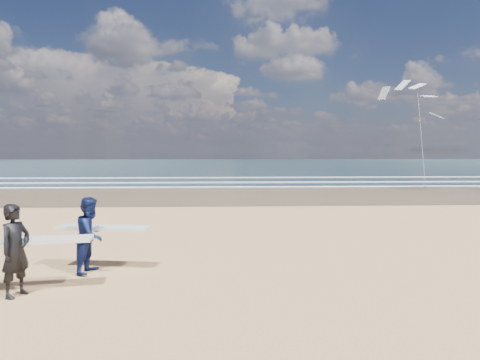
{
  "coord_description": "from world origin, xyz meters",
  "views": [
    {
      "loc": [
        3.58,
        -8.98,
        2.79
      ],
      "look_at": [
        4.26,
        6.0,
        1.74
      ],
      "focal_mm": 32.0,
      "sensor_mm": 36.0,
      "label": 1
    }
  ],
  "objects": [
    {
      "name": "kite_1",
      "position": [
        19.59,
        24.85,
        5.11
      ],
      "size": [
        5.7,
        4.73,
        9.23
      ],
      "color": "slate",
      "rests_on": "ground"
    },
    {
      "name": "foam_breakers",
      "position": [
        20.0,
        28.1,
        0.05
      ],
      "size": [
        220.0,
        11.7,
        0.05
      ],
      "color": "white",
      "rests_on": "ground"
    },
    {
      "name": "surfer_near",
      "position": [
        -0.3,
        -0.74,
        0.91
      ],
      "size": [
        2.25,
        1.14,
        1.78
      ],
      "color": "black",
      "rests_on": "ground"
    },
    {
      "name": "ocean",
      "position": [
        20.0,
        72.0,
        0.01
      ],
      "size": [
        220.0,
        100.0,
        0.02
      ],
      "primitive_type": "cube",
      "color": "#172B32",
      "rests_on": "ground"
    },
    {
      "name": "surfer_far",
      "position": [
        0.63,
        0.81,
        0.87
      ],
      "size": [
        2.25,
        1.25,
        1.73
      ],
      "color": "#0B1542",
      "rests_on": "ground"
    },
    {
      "name": "wet_sand_strip",
      "position": [
        20.0,
        18.0,
        0.01
      ],
      "size": [
        220.0,
        12.0,
        0.01
      ],
      "primitive_type": "cube",
      "color": "#4E4229",
      "rests_on": "ground"
    }
  ]
}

